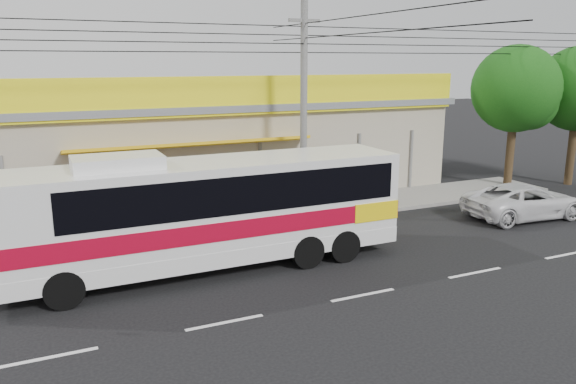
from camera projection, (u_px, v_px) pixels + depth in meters
name	position (u px, v px, depth m)	size (l,w,h in m)	color
ground	(321.00, 266.00, 17.70)	(120.00, 120.00, 0.00)	black
sidewalk	(252.00, 217.00, 22.99)	(30.00, 3.20, 0.15)	gray
lane_markings	(363.00, 295.00, 15.49)	(50.00, 0.12, 0.01)	silver
storefront_building	(211.00, 145.00, 27.38)	(22.60, 9.20, 5.70)	#AAA189
coach_bus	(213.00, 206.00, 17.03)	(12.18, 2.65, 3.75)	silver
motorbike_red	(12.00, 238.00, 18.24)	(0.73, 2.08, 1.09)	maroon
motorbike_dark	(109.00, 216.00, 20.93)	(0.48, 1.69, 1.02)	black
white_car	(524.00, 201.00, 22.97)	(2.34, 5.08, 1.41)	silver
utility_pole	(304.00, 38.00, 21.66)	(34.00, 14.00, 8.68)	#5E5D5B
tree_far	(519.00, 92.00, 27.63)	(4.28, 4.28, 7.10)	#302013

